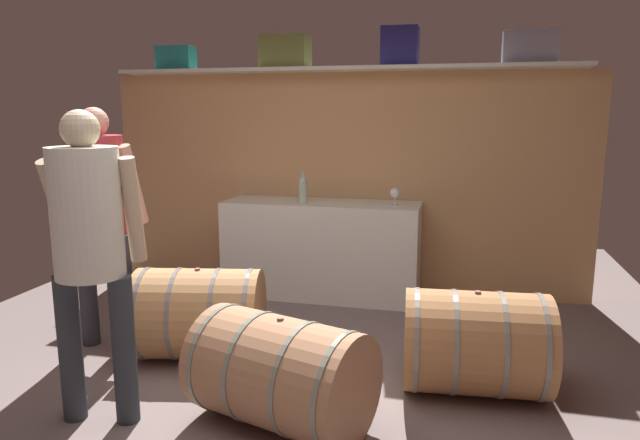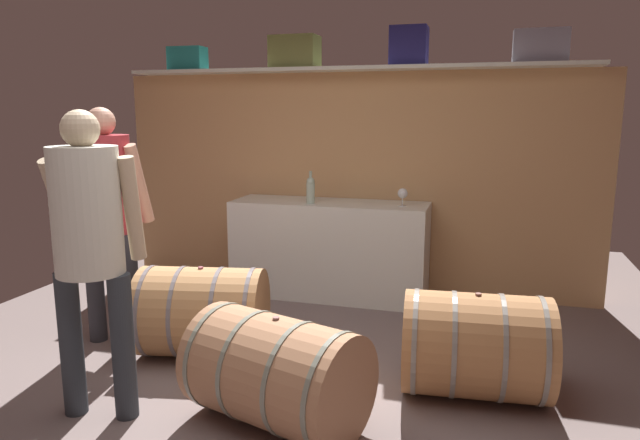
{
  "view_description": "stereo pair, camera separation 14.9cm",
  "coord_description": "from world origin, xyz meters",
  "px_view_note": "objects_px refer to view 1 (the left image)",
  "views": [
    {
      "loc": [
        1.08,
        -2.74,
        1.69
      ],
      "look_at": [
        0.26,
        0.6,
        1.03
      ],
      "focal_mm": 32.09,
      "sensor_mm": 36.0,
      "label": 1
    },
    {
      "loc": [
        1.22,
        -2.7,
        1.69
      ],
      "look_at": [
        0.26,
        0.6,
        1.03
      ],
      "focal_mm": 32.09,
      "sensor_mm": 36.0,
      "label": 2
    }
  ],
  "objects_px": {
    "wine_bottle_clear": "(303,190)",
    "visitor_tasting": "(100,204)",
    "toolcase_teal": "(176,58)",
    "toolcase_navy": "(400,47)",
    "toolcase_grey": "(529,47)",
    "wine_glass": "(395,193)",
    "winemaker_pouring": "(89,236)",
    "wine_barrel_flank": "(199,313)",
    "wine_barrel_near": "(281,373)",
    "work_cabinet": "(321,249)",
    "wine_barrel_far": "(475,343)",
    "toolcase_olive": "(285,52)"
  },
  "relations": [
    {
      "from": "toolcase_olive",
      "to": "toolcase_grey",
      "type": "distance_m",
      "value": 2.1
    },
    {
      "from": "toolcase_grey",
      "to": "winemaker_pouring",
      "type": "height_order",
      "value": "toolcase_grey"
    },
    {
      "from": "toolcase_teal",
      "to": "wine_barrel_far",
      "type": "xyz_separation_m",
      "value": [
        2.81,
        -1.78,
        -1.87
      ]
    },
    {
      "from": "toolcase_grey",
      "to": "visitor_tasting",
      "type": "xyz_separation_m",
      "value": [
        -2.95,
        -1.69,
        -1.15
      ]
    },
    {
      "from": "toolcase_navy",
      "to": "work_cabinet",
      "type": "height_order",
      "value": "toolcase_navy"
    },
    {
      "from": "toolcase_teal",
      "to": "wine_glass",
      "type": "height_order",
      "value": "toolcase_teal"
    },
    {
      "from": "toolcase_olive",
      "to": "wine_bottle_clear",
      "type": "distance_m",
      "value": 1.27
    },
    {
      "from": "toolcase_olive",
      "to": "wine_glass",
      "type": "xyz_separation_m",
      "value": [
        1.05,
        -0.23,
        -1.23
      ]
    },
    {
      "from": "toolcase_navy",
      "to": "wine_barrel_near",
      "type": "bearing_deg",
      "value": -97.75
    },
    {
      "from": "visitor_tasting",
      "to": "wine_glass",
      "type": "bearing_deg",
      "value": 40.17
    },
    {
      "from": "toolcase_teal",
      "to": "wine_glass",
      "type": "distance_m",
      "value": 2.46
    },
    {
      "from": "toolcase_teal",
      "to": "toolcase_navy",
      "type": "height_order",
      "value": "toolcase_navy"
    },
    {
      "from": "toolcase_olive",
      "to": "wine_barrel_far",
      "type": "distance_m",
      "value": 3.12
    },
    {
      "from": "toolcase_navy",
      "to": "work_cabinet",
      "type": "xyz_separation_m",
      "value": [
        -0.65,
        -0.19,
        -1.8
      ]
    },
    {
      "from": "wine_bottle_clear",
      "to": "visitor_tasting",
      "type": "xyz_separation_m",
      "value": [
        -1.09,
        -1.38,
        0.05
      ]
    },
    {
      "from": "winemaker_pouring",
      "to": "toolcase_teal",
      "type": "bearing_deg",
      "value": 98.44
    },
    {
      "from": "wine_glass",
      "to": "visitor_tasting",
      "type": "relative_size",
      "value": 0.09
    },
    {
      "from": "toolcase_grey",
      "to": "wine_glass",
      "type": "distance_m",
      "value": 1.63
    },
    {
      "from": "toolcase_olive",
      "to": "work_cabinet",
      "type": "xyz_separation_m",
      "value": [
        0.38,
        -0.19,
        -1.78
      ]
    },
    {
      "from": "wine_glass",
      "to": "wine_barrel_far",
      "type": "xyz_separation_m",
      "value": [
        0.67,
        -1.55,
        -0.67
      ]
    },
    {
      "from": "wine_glass",
      "to": "wine_barrel_far",
      "type": "bearing_deg",
      "value": -66.55
    },
    {
      "from": "toolcase_teal",
      "to": "wine_glass",
      "type": "bearing_deg",
      "value": -8.12
    },
    {
      "from": "work_cabinet",
      "to": "winemaker_pouring",
      "type": "bearing_deg",
      "value": -105.73
    },
    {
      "from": "toolcase_teal",
      "to": "visitor_tasting",
      "type": "height_order",
      "value": "toolcase_teal"
    },
    {
      "from": "toolcase_navy",
      "to": "visitor_tasting",
      "type": "xyz_separation_m",
      "value": [
        -1.88,
        -1.69,
        -1.18
      ]
    },
    {
      "from": "winemaker_pouring",
      "to": "toolcase_navy",
      "type": "bearing_deg",
      "value": 54.22
    },
    {
      "from": "wine_barrel_far",
      "to": "toolcase_navy",
      "type": "bearing_deg",
      "value": 106.16
    },
    {
      "from": "wine_barrel_flank",
      "to": "winemaker_pouring",
      "type": "bearing_deg",
      "value": -112.6
    },
    {
      "from": "winemaker_pouring",
      "to": "toolcase_grey",
      "type": "bearing_deg",
      "value": 38.7
    },
    {
      "from": "toolcase_grey",
      "to": "wine_bottle_clear",
      "type": "height_order",
      "value": "toolcase_grey"
    },
    {
      "from": "work_cabinet",
      "to": "wine_glass",
      "type": "distance_m",
      "value": 0.86
    },
    {
      "from": "wine_barrel_flank",
      "to": "wine_barrel_near",
      "type": "bearing_deg",
      "value": -52.36
    },
    {
      "from": "wine_bottle_clear",
      "to": "toolcase_navy",
      "type": "bearing_deg",
      "value": 21.24
    },
    {
      "from": "toolcase_navy",
      "to": "wine_glass",
      "type": "distance_m",
      "value": 1.27
    },
    {
      "from": "wine_glass",
      "to": "visitor_tasting",
      "type": "bearing_deg",
      "value": -142.45
    },
    {
      "from": "wine_barrel_near",
      "to": "wine_barrel_flank",
      "type": "xyz_separation_m",
      "value": [
        -0.81,
        0.71,
        0.01
      ]
    },
    {
      "from": "toolcase_olive",
      "to": "winemaker_pouring",
      "type": "bearing_deg",
      "value": -95.3
    },
    {
      "from": "wine_barrel_far",
      "to": "visitor_tasting",
      "type": "distance_m",
      "value": 2.67
    },
    {
      "from": "toolcase_olive",
      "to": "wine_barrel_flank",
      "type": "distance_m",
      "value": 2.56
    },
    {
      "from": "work_cabinet",
      "to": "visitor_tasting",
      "type": "xyz_separation_m",
      "value": [
        -1.23,
        -1.51,
        0.61
      ]
    },
    {
      "from": "toolcase_navy",
      "to": "wine_barrel_flank",
      "type": "relative_size",
      "value": 0.34
    },
    {
      "from": "wine_barrel_near",
      "to": "wine_barrel_far",
      "type": "relative_size",
      "value": 1.19
    },
    {
      "from": "work_cabinet",
      "to": "wine_barrel_near",
      "type": "bearing_deg",
      "value": -82.02
    },
    {
      "from": "toolcase_teal",
      "to": "winemaker_pouring",
      "type": "xyz_separation_m",
      "value": [
        0.8,
        -2.6,
        -1.14
      ]
    },
    {
      "from": "wine_glass",
      "to": "winemaker_pouring",
      "type": "relative_size",
      "value": 0.09
    },
    {
      "from": "work_cabinet",
      "to": "wine_barrel_far",
      "type": "height_order",
      "value": "work_cabinet"
    },
    {
      "from": "toolcase_teal",
      "to": "work_cabinet",
      "type": "bearing_deg",
      "value": -9.07
    },
    {
      "from": "toolcase_grey",
      "to": "wine_barrel_flank",
      "type": "relative_size",
      "value": 0.44
    },
    {
      "from": "wine_barrel_flank",
      "to": "wine_bottle_clear",
      "type": "bearing_deg",
      "value": 64.29
    },
    {
      "from": "toolcase_teal",
      "to": "wine_barrel_near",
      "type": "xyz_separation_m",
      "value": [
        1.79,
        -2.42,
        -1.88
      ]
    }
  ]
}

